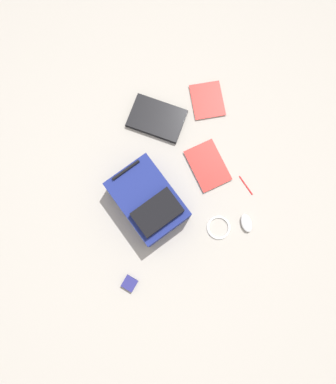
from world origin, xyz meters
TOP-DOWN VIEW (x-y plane):
  - ground_plane at (0.00, 0.00)m, footprint 3.92×3.92m
  - backpack at (-0.12, -0.04)m, footprint 0.41×0.50m
  - laptop at (0.10, 0.45)m, footprint 0.40×0.38m
  - book_manual at (0.44, 0.45)m, footprint 0.23×0.26m
  - book_comic at (0.29, 0.06)m, footprint 0.22×0.30m
  - computer_mouse at (0.38, -0.34)m, footprint 0.07×0.11m
  - cable_coil at (0.22, -0.31)m, footprint 0.14×0.14m
  - pen_black at (0.47, -0.13)m, footprint 0.04×0.13m
  - earbud_pouch at (-0.38, -0.43)m, footprint 0.10×0.10m

SIDE VIEW (x-z plane):
  - ground_plane at x=0.00m, z-range 0.00..0.00m
  - pen_black at x=0.47m, z-range 0.00..0.01m
  - cable_coil at x=0.22m, z-range 0.00..0.01m
  - book_manual at x=0.44m, z-range 0.00..0.01m
  - book_comic at x=0.29m, z-range 0.00..0.02m
  - earbud_pouch at x=-0.38m, z-range 0.00..0.03m
  - laptop at x=0.10m, z-range 0.00..0.03m
  - computer_mouse at x=0.38m, z-range 0.00..0.04m
  - backpack at x=-0.12m, z-range -0.01..0.20m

